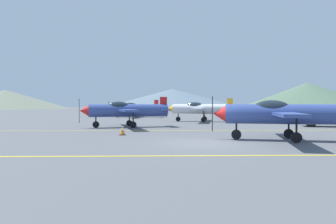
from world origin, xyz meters
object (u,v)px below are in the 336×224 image
Objects in this scene: airplane_mid at (125,110)px; car_sedan at (329,117)px; airplane_near at (283,113)px; airplane_back at (134,107)px; traffic_cone_front at (122,130)px; airplane_far at (200,109)px.

airplane_mid is 17.38m from car_sedan.
airplane_mid is 1.84× the size of car_sedan.
airplane_back is at bearing 109.30° from airplane_near.
airplane_near is 1.00× the size of airplane_back.
airplane_mid is 6.81m from traffic_cone_front.
airplane_mid is at bearing 133.84° from airplane_near.
airplane_near is 13.64m from airplane_mid.
airplane_far is (7.32, 8.36, 0.00)m from airplane_mid.
airplane_back is 1.85× the size of car_sedan.
airplane_near is at bearing -19.43° from traffic_cone_front.
airplane_mid is 1.00× the size of airplane_far.
airplane_mid is at bearing -87.41° from airplane_back.
airplane_back is (-8.21, 11.31, 0.00)m from airplane_far.
airplane_mid is 14.45× the size of traffic_cone_front.
airplane_near and airplane_far have the same top height.
airplane_far is 16.55m from traffic_cone_front.
traffic_cone_front is at bearing 160.57° from airplane_near.
car_sedan is at bearing -46.92° from airplane_back.
car_sedan is 7.86× the size of traffic_cone_front.
airplane_far is at bearing 65.74° from traffic_cone_front.
airplane_far is at bearing 96.65° from airplane_near.
airplane_near is 31.27m from airplane_back.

